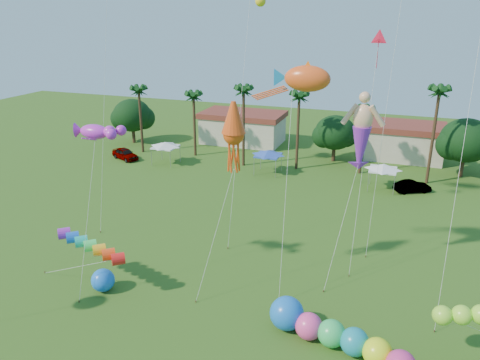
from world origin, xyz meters
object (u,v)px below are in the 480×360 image
(car_b, at_px, (412,187))
(spectator_b, at_px, (284,309))
(caterpillar_inflatable, at_px, (343,339))
(blue_ball, at_px, (103,280))
(car_a, at_px, (125,154))

(car_b, xyz_separation_m, spectator_b, (-7.71, -27.76, 0.18))
(spectator_b, distance_m, caterpillar_inflatable, 4.50)
(spectator_b, relative_size, caterpillar_inflatable, 0.16)
(spectator_b, distance_m, blue_ball, 13.48)
(car_b, xyz_separation_m, caterpillar_inflatable, (-3.60, -29.58, 0.25))
(car_b, distance_m, caterpillar_inflatable, 29.80)
(car_b, height_order, blue_ball, blue_ball)
(caterpillar_inflatable, distance_m, blue_ball, 17.56)
(car_b, bearing_deg, car_a, 62.08)
(spectator_b, bearing_deg, car_a, -163.77)
(car_b, distance_m, blue_ball, 35.78)
(caterpillar_inflatable, relative_size, blue_ball, 6.23)
(spectator_b, bearing_deg, car_b, 133.16)
(car_b, bearing_deg, caterpillar_inflatable, 144.78)
(car_b, height_order, spectator_b, spectator_b)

